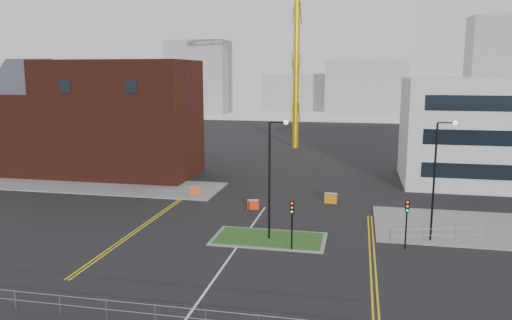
{
  "coord_description": "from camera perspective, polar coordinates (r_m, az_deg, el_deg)",
  "views": [
    {
      "loc": [
        8.41,
        -27.89,
        12.61
      ],
      "look_at": [
        -0.32,
        14.25,
        5.0
      ],
      "focal_mm": 35.0,
      "sensor_mm": 36.0,
      "label": 1
    }
  ],
  "objects": [
    {
      "name": "skyline_b",
      "position": [
        157.96,
        12.4,
        8.13
      ],
      "size": [
        24.0,
        12.0,
        16.0
      ],
      "primitive_type": "cube",
      "color": "gray",
      "rests_on": "ground"
    },
    {
      "name": "skyline_a",
      "position": [
        155.62,
        -6.51,
        9.37
      ],
      "size": [
        18.0,
        12.0,
        22.0
      ],
      "primitive_type": "cube",
      "color": "gray",
      "rests_on": "ground"
    },
    {
      "name": "yellow_left_b",
      "position": [
        43.44,
        -12.15,
        -7.07
      ],
      "size": [
        0.12,
        24.0,
        0.01
      ],
      "primitive_type": "cube",
      "color": "gold",
      "rests_on": "ground"
    },
    {
      "name": "brick_building",
      "position": [
        64.35,
        -17.6,
        4.42
      ],
      "size": [
        24.2,
        10.07,
        14.24
      ],
      "color": "#451911",
      "rests_on": "ground"
    },
    {
      "name": "yellow_right_a",
      "position": [
        36.17,
        12.91,
        -10.63
      ],
      "size": [
        0.12,
        20.0,
        0.01
      ],
      "primitive_type": "cube",
      "color": "gold",
      "rests_on": "ground"
    },
    {
      "name": "barrier_right",
      "position": [
        49.16,
        8.56,
        -4.29
      ],
      "size": [
        1.23,
        0.52,
        1.01
      ],
      "color": "orange",
      "rests_on": "ground"
    },
    {
      "name": "streetlamp_island",
      "position": [
        37.12,
        1.88,
        -1.16
      ],
      "size": [
        1.46,
        0.36,
        9.18
      ],
      "color": "black",
      "rests_on": "ground"
    },
    {
      "name": "pavement_left",
      "position": [
        58.77,
        -17.55,
        -2.78
      ],
      "size": [
        28.0,
        8.0,
        0.12
      ],
      "primitive_type": "cube",
      "color": "slate",
      "rests_on": "ground"
    },
    {
      "name": "railing_front",
      "position": [
        26.26,
        -8.69,
        -16.86
      ],
      "size": [
        24.05,
        0.05,
        1.1
      ],
      "color": "gray",
      "rests_on": "ground"
    },
    {
      "name": "railing_left",
      "position": [
        51.22,
        -10.94,
        -3.55
      ],
      "size": [
        6.05,
        0.05,
        1.1
      ],
      "color": "gray",
      "rests_on": "ground"
    },
    {
      "name": "barrier_mid",
      "position": [
        46.48,
        -0.32,
        -5.08
      ],
      "size": [
        1.13,
        0.57,
        0.91
      ],
      "color": "red",
      "rests_on": "ground"
    },
    {
      "name": "barrier_left",
      "position": [
        52.11,
        -7.0,
        -3.5
      ],
      "size": [
        1.11,
        0.72,
        0.89
      ],
      "color": "#FF430E",
      "rests_on": "ground"
    },
    {
      "name": "yellow_right_b",
      "position": [
        36.18,
        13.39,
        -10.64
      ],
      "size": [
        0.12,
        20.0,
        0.01
      ],
      "primitive_type": "cube",
      "color": "gold",
      "rests_on": "ground"
    },
    {
      "name": "skyline_c",
      "position": [
        157.21,
        25.54,
        9.57
      ],
      "size": [
        14.0,
        12.0,
        28.0
      ],
      "primitive_type": "cube",
      "color": "gray",
      "rests_on": "ground"
    },
    {
      "name": "skyline_d",
      "position": [
        168.82,
        6.17,
        7.73
      ],
      "size": [
        30.0,
        12.0,
        12.0
      ],
      "primitive_type": "cube",
      "color": "gray",
      "rests_on": "ground"
    },
    {
      "name": "grass_island",
      "position": [
        38.56,
        1.51,
        -8.97
      ],
      "size": [
        8.0,
        4.0,
        0.12
      ],
      "primitive_type": "cube",
      "color": "#1C4517",
      "rests_on": "ground"
    },
    {
      "name": "traffic_light_island",
      "position": [
        35.6,
        4.13,
        -6.38
      ],
      "size": [
        0.28,
        0.33,
        3.65
      ],
      "color": "black",
      "rests_on": "ground"
    },
    {
      "name": "island_kerb",
      "position": [
        38.56,
        1.51,
        -9.0
      ],
      "size": [
        8.6,
        4.6,
        0.08
      ],
      "primitive_type": "cube",
      "color": "slate",
      "rests_on": "ground"
    },
    {
      "name": "yellow_left_a",
      "position": [
        43.56,
        -12.51,
        -7.04
      ],
      "size": [
        0.12,
        24.0,
        0.01
      ],
      "primitive_type": "cube",
      "color": "gold",
      "rests_on": "ground"
    },
    {
      "name": "streetlamp_right_near",
      "position": [
        39.0,
        20.06,
        -1.22
      ],
      "size": [
        1.46,
        0.36,
        9.18
      ],
      "color": "black",
      "rests_on": "ground"
    },
    {
      "name": "ground",
      "position": [
        31.74,
        -4.79,
        -13.42
      ],
      "size": [
        200.0,
        200.0,
        0.0
      ],
      "primitive_type": "plane",
      "color": "black",
      "rests_on": "ground"
    },
    {
      "name": "traffic_light_right",
      "position": [
        37.42,
        16.85,
        -5.98
      ],
      "size": [
        0.28,
        0.33,
        3.65
      ],
      "color": "black",
      "rests_on": "ground"
    },
    {
      "name": "centre_line",
      "position": [
        33.51,
        -3.8,
        -12.09
      ],
      "size": [
        0.15,
        30.0,
        0.01
      ],
      "primitive_type": "cube",
      "color": "silver",
      "rests_on": "ground"
    }
  ]
}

